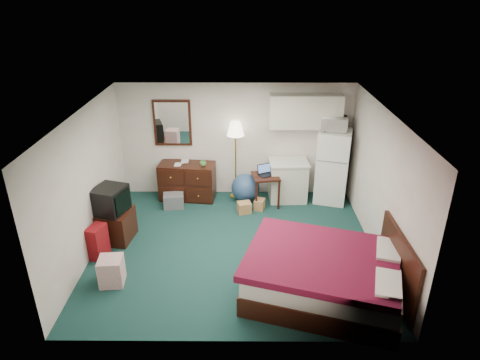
{
  "coord_description": "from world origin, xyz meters",
  "views": [
    {
      "loc": [
        0.14,
        -6.53,
        4.37
      ],
      "look_at": [
        0.1,
        0.45,
        1.13
      ],
      "focal_mm": 32.0,
      "sensor_mm": 36.0,
      "label": 1
    }
  ],
  "objects_px": {
    "dresser": "(187,181)",
    "tv_stand": "(115,225)",
    "bed": "(323,276)",
    "kitchen_counter": "(288,181)",
    "floor_lamp": "(236,160)",
    "fridge": "(333,166)",
    "desk": "(265,190)",
    "suitcase": "(98,242)"
  },
  "relations": [
    {
      "from": "tv_stand",
      "to": "fridge",
      "type": "bearing_deg",
      "value": 28.83
    },
    {
      "from": "kitchen_counter",
      "to": "tv_stand",
      "type": "xyz_separation_m",
      "value": [
        -3.34,
        -1.65,
        -0.14
      ]
    },
    {
      "from": "dresser",
      "to": "suitcase",
      "type": "xyz_separation_m",
      "value": [
        -1.29,
        -2.25,
        -0.11
      ]
    },
    {
      "from": "desk",
      "to": "dresser",
      "type": "bearing_deg",
      "value": 160.85
    },
    {
      "from": "desk",
      "to": "suitcase",
      "type": "relative_size",
      "value": 1.15
    },
    {
      "from": "bed",
      "to": "tv_stand",
      "type": "xyz_separation_m",
      "value": [
        -3.57,
        1.56,
        -0.06
      ]
    },
    {
      "from": "floor_lamp",
      "to": "suitcase",
      "type": "height_order",
      "value": "floor_lamp"
    },
    {
      "from": "bed",
      "to": "floor_lamp",
      "type": "bearing_deg",
      "value": 129.34
    },
    {
      "from": "desk",
      "to": "suitcase",
      "type": "bearing_deg",
      "value": -155.95
    },
    {
      "from": "kitchen_counter",
      "to": "suitcase",
      "type": "distance_m",
      "value": 4.14
    },
    {
      "from": "kitchen_counter",
      "to": "dresser",
      "type": "bearing_deg",
      "value": 176.48
    },
    {
      "from": "bed",
      "to": "tv_stand",
      "type": "relative_size",
      "value": 3.47
    },
    {
      "from": "fridge",
      "to": "tv_stand",
      "type": "height_order",
      "value": "fridge"
    },
    {
      "from": "kitchen_counter",
      "to": "fridge",
      "type": "relative_size",
      "value": 0.54
    },
    {
      "from": "dresser",
      "to": "tv_stand",
      "type": "xyz_separation_m",
      "value": [
        -1.14,
        -1.69,
        -0.12
      ]
    },
    {
      "from": "floor_lamp",
      "to": "fridge",
      "type": "xyz_separation_m",
      "value": [
        2.07,
        -0.17,
        -0.07
      ]
    },
    {
      "from": "floor_lamp",
      "to": "kitchen_counter",
      "type": "bearing_deg",
      "value": -7.01
    },
    {
      "from": "fridge",
      "to": "kitchen_counter",
      "type": "bearing_deg",
      "value": -165.67
    },
    {
      "from": "floor_lamp",
      "to": "tv_stand",
      "type": "bearing_deg",
      "value": -140.85
    },
    {
      "from": "suitcase",
      "to": "tv_stand",
      "type": "bearing_deg",
      "value": 90.33
    },
    {
      "from": "kitchen_counter",
      "to": "fridge",
      "type": "xyz_separation_m",
      "value": [
        0.93,
        -0.03,
        0.36
      ]
    },
    {
      "from": "dresser",
      "to": "floor_lamp",
      "type": "bearing_deg",
      "value": 11.43
    },
    {
      "from": "floor_lamp",
      "to": "fridge",
      "type": "relative_size",
      "value": 1.09
    },
    {
      "from": "desk",
      "to": "fridge",
      "type": "height_order",
      "value": "fridge"
    },
    {
      "from": "dresser",
      "to": "kitchen_counter",
      "type": "relative_size",
      "value": 1.38
    },
    {
      "from": "dresser",
      "to": "fridge",
      "type": "bearing_deg",
      "value": 4.79
    },
    {
      "from": "desk",
      "to": "tv_stand",
      "type": "height_order",
      "value": "desk"
    },
    {
      "from": "desk",
      "to": "kitchen_counter",
      "type": "xyz_separation_m",
      "value": [
        0.5,
        0.26,
        0.09
      ]
    },
    {
      "from": "floor_lamp",
      "to": "bed",
      "type": "bearing_deg",
      "value": -67.7
    },
    {
      "from": "kitchen_counter",
      "to": "bed",
      "type": "bearing_deg",
      "value": -88.29
    },
    {
      "from": "fridge",
      "to": "bed",
      "type": "height_order",
      "value": "fridge"
    },
    {
      "from": "fridge",
      "to": "tv_stand",
      "type": "bearing_deg",
      "value": -143.07
    },
    {
      "from": "dresser",
      "to": "floor_lamp",
      "type": "xyz_separation_m",
      "value": [
        1.06,
        0.1,
        0.46
      ]
    },
    {
      "from": "dresser",
      "to": "floor_lamp",
      "type": "height_order",
      "value": "floor_lamp"
    },
    {
      "from": "dresser",
      "to": "fridge",
      "type": "relative_size",
      "value": 0.75
    },
    {
      "from": "kitchen_counter",
      "to": "tv_stand",
      "type": "bearing_deg",
      "value": -156.14
    },
    {
      "from": "dresser",
      "to": "bed",
      "type": "height_order",
      "value": "dresser"
    },
    {
      "from": "desk",
      "to": "kitchen_counter",
      "type": "relative_size",
      "value": 0.79
    },
    {
      "from": "fridge",
      "to": "bed",
      "type": "xyz_separation_m",
      "value": [
        -0.7,
        -3.18,
        -0.44
      ]
    },
    {
      "from": "floor_lamp",
      "to": "tv_stand",
      "type": "height_order",
      "value": "floor_lamp"
    },
    {
      "from": "dresser",
      "to": "tv_stand",
      "type": "relative_size",
      "value": 1.88
    },
    {
      "from": "kitchen_counter",
      "to": "tv_stand",
      "type": "distance_m",
      "value": 3.72
    }
  ]
}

